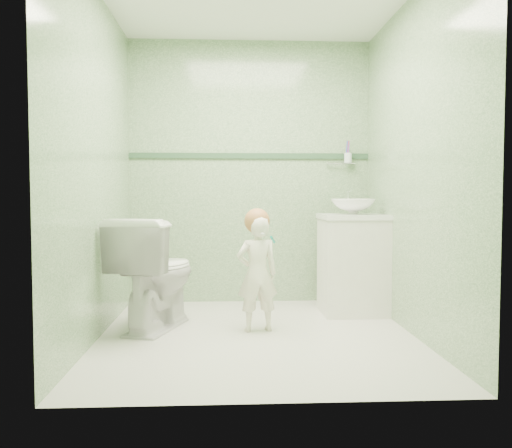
{
  "coord_description": "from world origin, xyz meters",
  "views": [
    {
      "loc": [
        -0.21,
        -3.76,
        0.99
      ],
      "look_at": [
        0.0,
        0.15,
        0.78
      ],
      "focal_mm": 38.08,
      "sensor_mm": 36.0,
      "label": 1
    }
  ],
  "objects": [
    {
      "name": "ground",
      "position": [
        0.0,
        0.0,
        0.0
      ],
      "size": [
        2.5,
        2.5,
        0.0
      ],
      "primitive_type": "plane",
      "color": "beige",
      "rests_on": "ground"
    },
    {
      "name": "trim_stripe",
      "position": [
        0.0,
        1.24,
        1.35
      ],
      "size": [
        2.2,
        0.02,
        0.05
      ],
      "primitive_type": "cube",
      "color": "#2E4F35",
      "rests_on": "room_shell"
    },
    {
      "name": "faucet",
      "position": [
        0.84,
        0.89,
        0.97
      ],
      "size": [
        0.03,
        0.13,
        0.18
      ],
      "color": "silver",
      "rests_on": "counter"
    },
    {
      "name": "toilet",
      "position": [
        -0.74,
        0.26,
        0.41
      ],
      "size": [
        0.69,
        0.91,
        0.83
      ],
      "primitive_type": "imported",
      "rotation": [
        0.0,
        0.0,
        2.83
      ],
      "color": "white",
      "rests_on": "ground"
    },
    {
      "name": "toddler",
      "position": [
        0.01,
        0.14,
        0.42
      ],
      "size": [
        0.34,
        0.25,
        0.84
      ],
      "primitive_type": "imported",
      "rotation": [
        0.0,
        0.0,
        3.33
      ],
      "color": "white",
      "rests_on": "ground"
    },
    {
      "name": "cup_holder",
      "position": [
        0.89,
        1.18,
        1.33
      ],
      "size": [
        0.26,
        0.07,
        0.21
      ],
      "color": "silver",
      "rests_on": "room_shell"
    },
    {
      "name": "vanity",
      "position": [
        0.84,
        0.7,
        0.4
      ],
      "size": [
        0.52,
        0.5,
        0.8
      ],
      "primitive_type": "cube",
      "color": "silver",
      "rests_on": "ground"
    },
    {
      "name": "basin",
      "position": [
        0.84,
        0.7,
        0.89
      ],
      "size": [
        0.37,
        0.37,
        0.13
      ],
      "primitive_type": "imported",
      "color": "white",
      "rests_on": "counter"
    },
    {
      "name": "counter",
      "position": [
        0.84,
        0.7,
        0.81
      ],
      "size": [
        0.54,
        0.52,
        0.04
      ],
      "primitive_type": "cube",
      "color": "white",
      "rests_on": "vanity"
    },
    {
      "name": "hair_cap",
      "position": [
        0.01,
        0.16,
        0.8
      ],
      "size": [
        0.19,
        0.19,
        0.19
      ],
      "primitive_type": "sphere",
      "color": "#AF6F3D",
      "rests_on": "toddler"
    },
    {
      "name": "room_shell",
      "position": [
        0.0,
        0.0,
        1.2
      ],
      "size": [
        2.5,
        2.54,
        2.4
      ],
      "color": "gray",
      "rests_on": "ground"
    },
    {
      "name": "teal_toothbrush",
      "position": [
        0.1,
        0.03,
        0.68
      ],
      "size": [
        0.11,
        0.14,
        0.08
      ],
      "color": "#018877",
      "rests_on": "toddler"
    }
  ]
}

